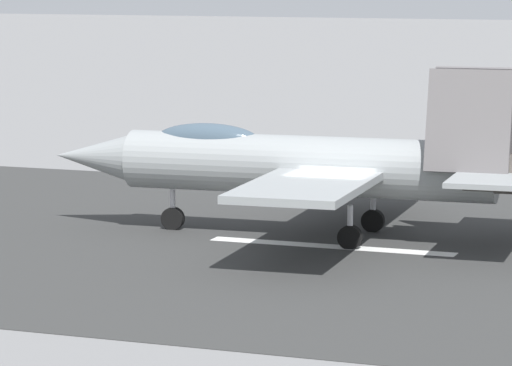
# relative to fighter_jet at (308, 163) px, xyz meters

# --- Properties ---
(ground_plane) EXTENTS (400.00, 400.00, 0.00)m
(ground_plane) POSITION_rel_fighter_jet_xyz_m (-1.29, 1.36, -2.44)
(ground_plane) COLOR slate
(runway_strip) EXTENTS (240.00, 26.00, 0.02)m
(runway_strip) POSITION_rel_fighter_jet_xyz_m (-1.30, 1.36, -2.43)
(runway_strip) COLOR #323332
(runway_strip) RESTS_ON ground
(fighter_jet) EXTENTS (16.62, 14.26, 5.64)m
(fighter_jet) POSITION_rel_fighter_jet_xyz_m (0.00, 0.00, 0.00)
(fighter_jet) COLOR gray
(fighter_jet) RESTS_ON ground
(marker_cone_mid) EXTENTS (0.44, 0.44, 0.55)m
(marker_cone_mid) POSITION_rel_fighter_jet_xyz_m (8.54, -11.67, -2.16)
(marker_cone_mid) COLOR orange
(marker_cone_mid) RESTS_ON ground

